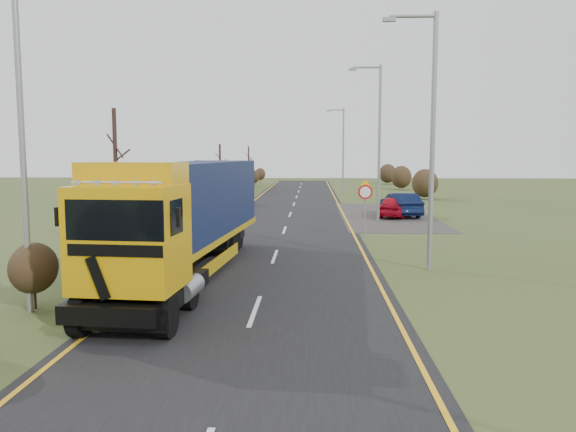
# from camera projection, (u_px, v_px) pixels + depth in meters

# --- Properties ---
(ground) EXTENTS (160.00, 160.00, 0.00)m
(ground) POSITION_uv_depth(u_px,v_px,m) (267.00, 279.00, 19.03)
(ground) COLOR #39491F
(ground) RESTS_ON ground
(road) EXTENTS (8.00, 120.00, 0.02)m
(road) POSITION_uv_depth(u_px,v_px,m) (282.00, 236.00, 28.96)
(road) COLOR black
(road) RESTS_ON ground
(layby) EXTENTS (6.00, 18.00, 0.02)m
(layby) POSITION_uv_depth(u_px,v_px,m) (384.00, 215.00, 38.61)
(layby) COLOR #2E2C29
(layby) RESTS_ON ground
(lane_markings) EXTENTS (7.52, 116.00, 0.01)m
(lane_markings) POSITION_uv_depth(u_px,v_px,m) (282.00, 236.00, 28.65)
(lane_markings) COLOR #EFA516
(lane_markings) RESTS_ON road
(hedgerow) EXTENTS (2.24, 102.04, 6.05)m
(hedgerow) POSITION_uv_depth(u_px,v_px,m) (156.00, 208.00, 26.95)
(hedgerow) COLOR #312315
(hedgerow) RESTS_ON ground
(lorry) EXTENTS (3.35, 14.57, 4.02)m
(lorry) POSITION_uv_depth(u_px,v_px,m) (186.00, 211.00, 19.16)
(lorry) COLOR black
(lorry) RESTS_ON ground
(car_red_hatchback) EXTENTS (3.17, 4.54, 1.43)m
(car_red_hatchback) POSITION_uv_depth(u_px,v_px,m) (396.00, 207.00, 37.33)
(car_red_hatchback) COLOR #A90819
(car_red_hatchback) RESTS_ON ground
(car_blue_sedan) EXTENTS (2.37, 4.99, 1.58)m
(car_blue_sedan) POSITION_uv_depth(u_px,v_px,m) (401.00, 205.00, 37.92)
(car_blue_sedan) COLOR black
(car_blue_sedan) RESTS_ON ground
(streetlight_near) EXTENTS (1.94, 0.18, 9.13)m
(streetlight_near) POSITION_uv_depth(u_px,v_px,m) (430.00, 131.00, 19.92)
(streetlight_near) COLOR gray
(streetlight_near) RESTS_ON ground
(streetlight_mid) EXTENTS (2.05, 0.19, 9.67)m
(streetlight_mid) POSITION_uv_depth(u_px,v_px,m) (377.00, 136.00, 34.93)
(streetlight_mid) COLOR gray
(streetlight_mid) RESTS_ON ground
(streetlight_far) EXTENTS (1.92, 0.18, 9.03)m
(streetlight_far) POSITION_uv_depth(u_px,v_px,m) (342.00, 147.00, 60.24)
(streetlight_far) COLOR gray
(streetlight_far) RESTS_ON ground
(left_pole) EXTENTS (0.16, 0.16, 10.85)m
(left_pole) POSITION_uv_depth(u_px,v_px,m) (20.00, 106.00, 14.44)
(left_pole) COLOR gray
(left_pole) RESTS_ON ground
(speed_sign) EXTENTS (0.74, 0.10, 2.66)m
(speed_sign) POSITION_uv_depth(u_px,v_px,m) (365.00, 200.00, 28.32)
(speed_sign) COLOR gray
(speed_sign) RESTS_ON ground
(warning_board) EXTENTS (0.81, 0.11, 2.12)m
(warning_board) POSITION_uv_depth(u_px,v_px,m) (365.00, 190.00, 45.15)
(warning_board) COLOR gray
(warning_board) RESTS_ON ground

